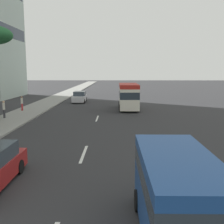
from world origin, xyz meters
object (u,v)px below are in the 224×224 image
at_px(pedestrian_near_lamp, 4,108).
at_px(pedestrian_by_tree, 22,103).
at_px(car_second, 80,97).
at_px(minibus_fourth, 129,96).
at_px(van_third, 177,191).

bearing_deg(pedestrian_near_lamp, pedestrian_by_tree, -23.78).
xyz_separation_m(car_second, pedestrian_by_tree, (-9.48, 5.39, 0.28)).
distance_m(minibus_fourth, pedestrian_near_lamp, 14.15).
distance_m(van_third, pedestrian_near_lamp, 22.21).
bearing_deg(minibus_fourth, van_third, -179.79).
distance_m(pedestrian_near_lamp, pedestrian_by_tree, 4.87).
bearing_deg(minibus_fourth, pedestrian_by_tree, 98.92).
height_order(car_second, pedestrian_by_tree, pedestrian_by_tree).
relative_size(van_third, pedestrian_near_lamp, 2.83).
bearing_deg(car_second, van_third, 12.16).
height_order(van_third, pedestrian_by_tree, van_third).
xyz_separation_m(van_third, pedestrian_near_lamp, (18.36, 12.48, -0.30)).
relative_size(minibus_fourth, pedestrian_near_lamp, 3.66).
bearing_deg(pedestrian_by_tree, van_third, -166.39).
bearing_deg(van_third, minibus_fourth, 0.21).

